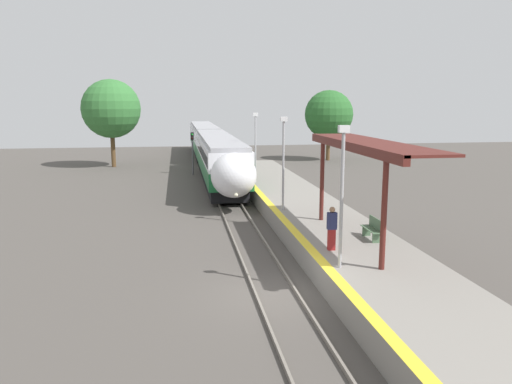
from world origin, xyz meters
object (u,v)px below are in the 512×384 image
train (210,146)px  lamppost_far (255,142)px  platform_bench (374,228)px  person_waiting (332,228)px  railway_signal (192,149)px  lamppost_near (342,187)px  lamppost_mid (283,157)px

train → lamppost_far: bearing=-81.9°
platform_bench → lamppost_far: bearing=99.1°
person_waiting → lamppost_far: (-0.34, 17.03, 1.95)m
railway_signal → lamppost_near: 30.37m
person_waiting → lamppost_near: 2.86m
platform_bench → lamppost_far: (-2.55, 15.81, 2.37)m
lamppost_near → platform_bench: bearing=52.2°
train → lamppost_near: lamppost_near is taller
train → railway_signal: 4.94m
train → platform_bench: bearing=-81.4°
lamppost_near → train: bearing=93.6°
person_waiting → train: bearing=94.5°
lamppost_near → lamppost_far: size_ratio=1.00×
platform_bench → lamppost_mid: (-2.55, 6.27, 2.37)m
lamppost_far → person_waiting: bearing=-88.8°
railway_signal → lamppost_near: lamppost_near is taller
lamppost_near → lamppost_mid: (0.00, 9.55, 0.00)m
platform_bench → railway_signal: bearing=104.0°
railway_signal → lamppost_mid: bearing=-78.6°
railway_signal → lamppost_mid: 20.97m
platform_bench → railway_signal: size_ratio=0.38×
lamppost_near → lamppost_mid: same height
person_waiting → lamppost_mid: size_ratio=0.35×
platform_bench → railway_signal: (-6.69, 26.78, 0.97)m
platform_bench → lamppost_mid: lamppost_mid is taller
railway_signal → lamppost_far: bearing=-69.3°
train → lamppost_far: (2.21, -15.50, 1.59)m
lamppost_far → train: bearing=98.1°
platform_bench → lamppost_near: lamppost_near is taller
lamppost_near → lamppost_far: 19.09m
platform_bench → person_waiting: bearing=-151.1°
lamppost_near → lamppost_far: (0.00, 19.09, 0.00)m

